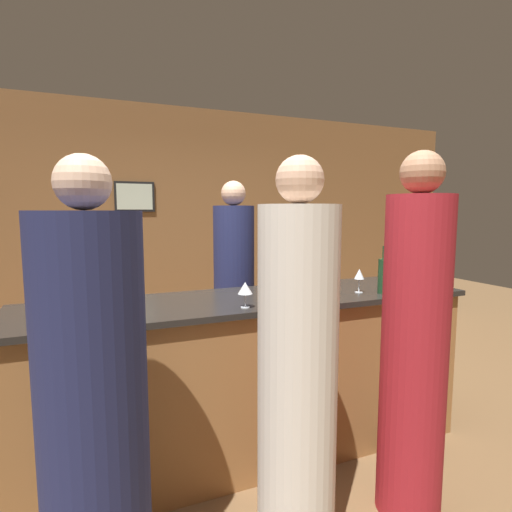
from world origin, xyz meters
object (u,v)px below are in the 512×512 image
at_px(bartender, 234,299).
at_px(wine_bottle_0, 384,275).
at_px(guest_0, 414,349).
at_px(guest_2, 94,417).
at_px(guest_1, 297,377).

xyz_separation_m(bartender, wine_bottle_0, (0.70, -1.00, 0.31)).
distance_m(bartender, guest_0, 1.63).
height_order(guest_0, wine_bottle_0, guest_0).
xyz_separation_m(guest_0, wine_bottle_0, (0.27, 0.57, 0.28)).
bearing_deg(guest_2, guest_1, -1.24).
xyz_separation_m(guest_0, guest_2, (-1.53, 0.01, -0.06)).
height_order(bartender, wine_bottle_0, bartender).
height_order(guest_1, wine_bottle_0, guest_1).
relative_size(guest_1, guest_2, 1.02).
relative_size(guest_2, wine_bottle_0, 5.66).
relative_size(guest_0, wine_bottle_0, 5.96).
relative_size(bartender, guest_0, 0.97).
relative_size(bartender, guest_1, 1.00).
bearing_deg(guest_1, bartender, 81.11).
height_order(bartender, guest_1, bartender).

